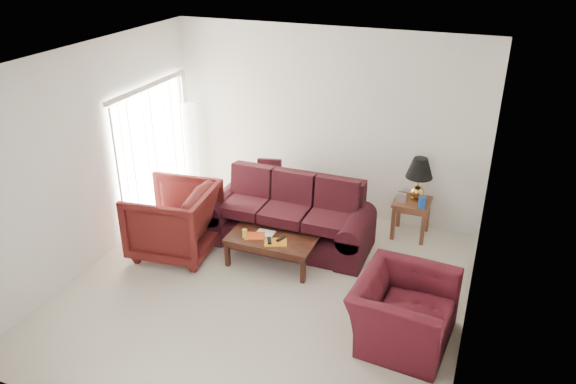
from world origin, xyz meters
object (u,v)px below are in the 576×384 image
object	(u,v)px
sofa	(288,214)
coffee_table	(272,251)
end_table	(411,218)
armchair_left	(174,220)
armchair_right	(403,311)
floor_lamp	(191,150)

from	to	relation	value
sofa	coffee_table	xyz separation A→B (m)	(0.00, -0.62, -0.28)
end_table	armchair_left	bearing A→B (deg)	-150.70
armchair_left	sofa	bearing A→B (deg)	112.96
sofa	armchair_left	distance (m)	1.64
armchair_left	coffee_table	bearing A→B (deg)	90.92
end_table	armchair_right	size ratio (longest dim) A/B	0.49
end_table	sofa	bearing A→B (deg)	-150.94
armchair_right	coffee_table	size ratio (longest dim) A/B	0.97
floor_lamp	armchair_right	world-z (taller)	floor_lamp
armchair_right	sofa	bearing A→B (deg)	57.95
sofa	armchair_left	xyz separation A→B (m)	(-1.43, -0.81, 0.02)
sofa	end_table	distance (m)	1.90
end_table	floor_lamp	bearing A→B (deg)	179.25
end_table	armchair_left	xyz separation A→B (m)	(-3.08, -1.73, 0.22)
sofa	armchair_left	bearing A→B (deg)	-148.42
sofa	armchair_right	bearing A→B (deg)	-35.11
sofa	armchair_right	xyz separation A→B (m)	(2.00, -1.51, -0.11)
end_table	armchair_left	distance (m)	3.54
floor_lamp	coffee_table	size ratio (longest dim) A/B	1.37
armchair_left	floor_lamp	bearing A→B (deg)	-164.33
end_table	floor_lamp	world-z (taller)	floor_lamp
end_table	armchair_right	bearing A→B (deg)	-81.83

